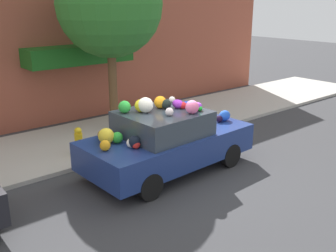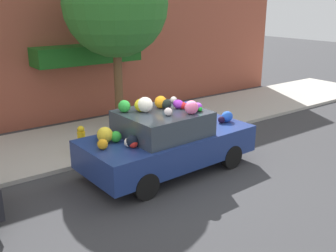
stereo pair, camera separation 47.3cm
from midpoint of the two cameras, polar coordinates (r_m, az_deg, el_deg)
The scene contains 6 objects.
ground_plane at distance 9.34m, azimuth 0.72°, elevation -5.94°, with size 60.00×60.00×0.00m, color #38383A.
sidewalk_curb at distance 11.45m, azimuth -7.46°, elevation -1.27°, with size 24.00×3.20×0.10m.
building_facade at distance 12.88m, azimuth -12.80°, elevation 12.25°, with size 18.00×1.20×5.27m.
street_tree at distance 11.11m, azimuth -6.40°, elevation 17.16°, with size 2.88×2.88×5.01m.
fire_hydrant at distance 9.98m, azimuth -11.12°, elevation -1.94°, with size 0.20×0.20×0.70m.
art_car at distance 8.88m, azimuth 1.24°, elevation -2.01°, with size 4.02×1.96×1.77m.
Camera 2 is at (-4.98, -6.96, 3.76)m, focal length 42.00 mm.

